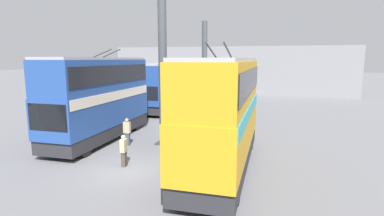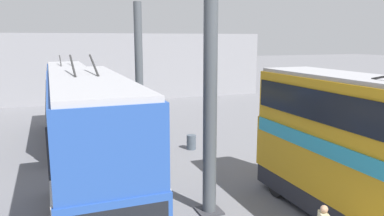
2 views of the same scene
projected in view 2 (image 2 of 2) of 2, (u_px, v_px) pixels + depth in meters
name	position (u px, v px, depth m)	size (l,w,h in m)	color
depot_back_wall	(105.00, 68.00, 38.86)	(0.50, 36.00, 7.12)	gray
support_column_near	(210.00, 102.00, 13.66)	(0.93, 0.93, 8.87)	#42474C
support_column_far	(139.00, 74.00, 24.13)	(0.93, 0.93, 8.87)	#42474C
bus_left_near	(371.00, 148.00, 12.32)	(10.21, 2.54, 5.97)	black
bus_right_mid	(91.00, 149.00, 12.13)	(9.49, 2.54, 6.02)	black
bus_right_far	(69.00, 99.00, 24.12)	(11.34, 2.54, 5.46)	black
person_by_right_row	(165.00, 209.00, 12.68)	(0.26, 0.43, 1.70)	#384251
person_aisle_midway	(156.00, 155.00, 18.36)	(0.24, 0.42, 1.80)	#473D33
oil_drum	(191.00, 142.00, 22.55)	(0.58, 0.58, 0.88)	#424C56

